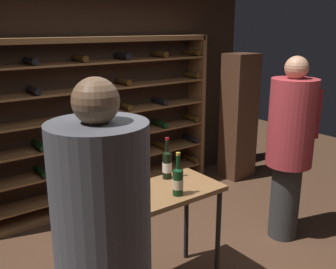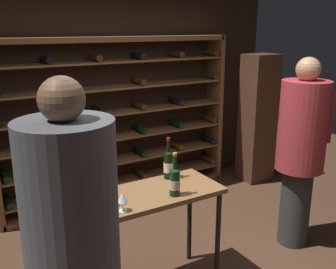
{
  "view_description": "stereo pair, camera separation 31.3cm",
  "coord_description": "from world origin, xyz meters",
  "px_view_note": "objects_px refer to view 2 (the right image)",
  "views": [
    {
      "loc": [
        -2.04,
        -2.16,
        2.18
      ],
      "look_at": [
        -0.23,
        0.25,
        1.33
      ],
      "focal_mm": 41.18,
      "sensor_mm": 36.0,
      "label": 1
    },
    {
      "loc": [
        -1.78,
        -2.33,
        2.18
      ],
      "look_at": [
        -0.23,
        0.25,
        1.33
      ],
      "focal_mm": 41.18,
      "sensor_mm": 36.0,
      "label": 2
    }
  ],
  "objects_px": {
    "tasting_table": "(150,206)",
    "wine_glass_stemmed_left": "(122,199)",
    "wine_rack": "(120,122)",
    "wine_bottle_black_capsule": "(168,164)",
    "display_cabinet": "(258,119)",
    "person_bystander_red_print": "(74,262)",
    "wine_bottle_amber_reserve": "(175,181)",
    "wine_bottle_red_label": "(101,192)",
    "person_host_in_suit": "(301,146)"
  },
  "relations": [
    {
      "from": "person_host_in_suit",
      "to": "wine_glass_stemmed_left",
      "type": "height_order",
      "value": "person_host_in_suit"
    },
    {
      "from": "tasting_table",
      "to": "person_bystander_red_print",
      "type": "xyz_separation_m",
      "value": [
        -0.89,
        -0.9,
        0.31
      ]
    },
    {
      "from": "person_host_in_suit",
      "to": "person_bystander_red_print",
      "type": "bearing_deg",
      "value": -128.26
    },
    {
      "from": "tasting_table",
      "to": "wine_bottle_amber_reserve",
      "type": "bearing_deg",
      "value": -46.37
    },
    {
      "from": "wine_bottle_amber_reserve",
      "to": "tasting_table",
      "type": "bearing_deg",
      "value": 133.63
    },
    {
      "from": "tasting_table",
      "to": "person_host_in_suit",
      "type": "height_order",
      "value": "person_host_in_suit"
    },
    {
      "from": "wine_glass_stemmed_left",
      "to": "display_cabinet",
      "type": "bearing_deg",
      "value": 29.54
    },
    {
      "from": "tasting_table",
      "to": "wine_bottle_red_label",
      "type": "height_order",
      "value": "wine_bottle_red_label"
    },
    {
      "from": "wine_rack",
      "to": "person_host_in_suit",
      "type": "xyz_separation_m",
      "value": [
        1.07,
        -1.92,
        0.03
      ]
    },
    {
      "from": "wine_bottle_red_label",
      "to": "display_cabinet",
      "type": "bearing_deg",
      "value": 26.51
    },
    {
      "from": "wine_bottle_amber_reserve",
      "to": "wine_glass_stemmed_left",
      "type": "relative_size",
      "value": 2.47
    },
    {
      "from": "wine_rack",
      "to": "tasting_table",
      "type": "xyz_separation_m",
      "value": [
        -0.56,
        -1.83,
        -0.23
      ]
    },
    {
      "from": "display_cabinet",
      "to": "wine_glass_stemmed_left",
      "type": "distance_m",
      "value": 3.25
    },
    {
      "from": "person_host_in_suit",
      "to": "wine_bottle_amber_reserve",
      "type": "relative_size",
      "value": 5.48
    },
    {
      "from": "person_host_in_suit",
      "to": "wine_bottle_amber_reserve",
      "type": "xyz_separation_m",
      "value": [
        -1.49,
        -0.06,
        -0.02
      ]
    },
    {
      "from": "wine_rack",
      "to": "wine_bottle_black_capsule",
      "type": "relative_size",
      "value": 8.29
    },
    {
      "from": "wine_bottle_amber_reserve",
      "to": "wine_bottle_red_label",
      "type": "distance_m",
      "value": 0.57
    },
    {
      "from": "tasting_table",
      "to": "person_host_in_suit",
      "type": "distance_m",
      "value": 1.66
    },
    {
      "from": "wine_bottle_black_capsule",
      "to": "wine_bottle_red_label",
      "type": "relative_size",
      "value": 1.11
    },
    {
      "from": "person_host_in_suit",
      "to": "wine_bottle_amber_reserve",
      "type": "bearing_deg",
      "value": -143.77
    },
    {
      "from": "person_bystander_red_print",
      "to": "wine_bottle_red_label",
      "type": "bearing_deg",
      "value": -109.19
    },
    {
      "from": "person_bystander_red_print",
      "to": "display_cabinet",
      "type": "height_order",
      "value": "person_bystander_red_print"
    },
    {
      "from": "wine_bottle_black_capsule",
      "to": "wine_rack",
      "type": "bearing_deg",
      "value": 80.36
    },
    {
      "from": "wine_bottle_black_capsule",
      "to": "person_bystander_red_print",
      "type": "bearing_deg",
      "value": -137.42
    },
    {
      "from": "wine_glass_stemmed_left",
      "to": "tasting_table",
      "type": "bearing_deg",
      "value": 30.56
    },
    {
      "from": "display_cabinet",
      "to": "tasting_table",
      "type": "bearing_deg",
      "value": -150.59
    },
    {
      "from": "person_bystander_red_print",
      "to": "display_cabinet",
      "type": "relative_size",
      "value": 1.09
    },
    {
      "from": "person_host_in_suit",
      "to": "person_bystander_red_print",
      "type": "height_order",
      "value": "person_bystander_red_print"
    },
    {
      "from": "wine_rack",
      "to": "person_bystander_red_print",
      "type": "xyz_separation_m",
      "value": [
        -1.45,
        -2.73,
        0.08
      ]
    },
    {
      "from": "display_cabinet",
      "to": "wine_bottle_amber_reserve",
      "type": "bearing_deg",
      "value": -146.55
    },
    {
      "from": "tasting_table",
      "to": "display_cabinet",
      "type": "distance_m",
      "value": 2.88
    },
    {
      "from": "wine_rack",
      "to": "wine_glass_stemmed_left",
      "type": "relative_size",
      "value": 21.56
    },
    {
      "from": "person_host_in_suit",
      "to": "display_cabinet",
      "type": "xyz_separation_m",
      "value": [
        0.88,
        1.5,
        -0.14
      ]
    },
    {
      "from": "person_host_in_suit",
      "to": "wine_glass_stemmed_left",
      "type": "bearing_deg",
      "value": -143.19
    },
    {
      "from": "wine_bottle_amber_reserve",
      "to": "wine_rack",
      "type": "bearing_deg",
      "value": 78.02
    },
    {
      "from": "tasting_table",
      "to": "wine_bottle_amber_reserve",
      "type": "xyz_separation_m",
      "value": [
        0.14,
        -0.15,
        0.24
      ]
    },
    {
      "from": "wine_bottle_amber_reserve",
      "to": "wine_bottle_black_capsule",
      "type": "bearing_deg",
      "value": 66.92
    },
    {
      "from": "wine_bottle_red_label",
      "to": "wine_bottle_amber_reserve",
      "type": "bearing_deg",
      "value": -10.3
    },
    {
      "from": "wine_rack",
      "to": "wine_bottle_black_capsule",
      "type": "xyz_separation_m",
      "value": [
        -0.28,
        -1.65,
        0.01
      ]
    },
    {
      "from": "wine_bottle_red_label",
      "to": "wine_glass_stemmed_left",
      "type": "height_order",
      "value": "wine_bottle_red_label"
    },
    {
      "from": "person_bystander_red_print",
      "to": "wine_bottle_black_capsule",
      "type": "bearing_deg",
      "value": -127.79
    },
    {
      "from": "wine_rack",
      "to": "person_host_in_suit",
      "type": "bearing_deg",
      "value": -60.8
    },
    {
      "from": "person_bystander_red_print",
      "to": "wine_bottle_red_label",
      "type": "distance_m",
      "value": 0.98
    },
    {
      "from": "person_bystander_red_print",
      "to": "tasting_table",
      "type": "bearing_deg",
      "value": -125.07
    },
    {
      "from": "wine_bottle_amber_reserve",
      "to": "wine_glass_stemmed_left",
      "type": "distance_m",
      "value": 0.46
    },
    {
      "from": "display_cabinet",
      "to": "wine_glass_stemmed_left",
      "type": "relative_size",
      "value": 12.88
    },
    {
      "from": "wine_rack",
      "to": "wine_bottle_amber_reserve",
      "type": "height_order",
      "value": "wine_rack"
    },
    {
      "from": "tasting_table",
      "to": "wine_glass_stemmed_left",
      "type": "bearing_deg",
      "value": -149.44
    },
    {
      "from": "person_host_in_suit",
      "to": "wine_bottle_black_capsule",
      "type": "distance_m",
      "value": 1.38
    },
    {
      "from": "tasting_table",
      "to": "person_bystander_red_print",
      "type": "relative_size",
      "value": 0.59
    }
  ]
}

